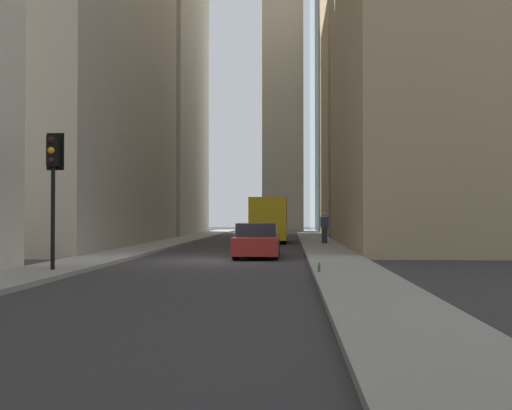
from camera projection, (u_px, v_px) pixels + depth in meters
The scene contains 11 objects.
ground_plane at pixel (219, 260), 22.69m from camera, with size 135.00×135.00×0.00m, color #302D30.
sidewalk_right at pixel (104, 258), 22.96m from camera, with size 90.00×2.20×0.14m, color gray.
sidewalk_left at pixel (336, 259), 22.43m from camera, with size 90.00×2.20×0.14m, color gray.
building_left_far at pixel (380, 56), 51.18m from camera, with size 14.72×10.50×31.29m.
building_right_far at pixel (142, 70), 53.11m from camera, with size 15.68×10.50×29.84m.
church_spire at pixel (283, 32), 60.64m from camera, with size 4.53×4.53×39.51m.
delivery_truck at pixel (269, 220), 37.92m from camera, with size 6.46×2.25×2.84m.
sedan_red at pixel (257, 241), 24.16m from camera, with size 4.30×1.78×1.42m.
traffic_light_foreground at pixel (53, 169), 17.23m from camera, with size 0.43×0.52×4.03m.
pedestrian at pixel (324, 226), 34.03m from camera, with size 0.26×0.44×1.78m.
discarded_bottle at pixel (319, 268), 16.46m from camera, with size 0.07×0.07×0.27m.
Camera 1 is at (-22.61, -2.76, 1.71)m, focal length 41.30 mm.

